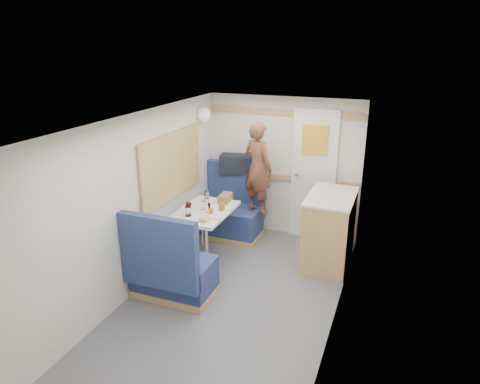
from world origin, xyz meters
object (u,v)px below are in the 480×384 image
at_px(bench_near, 171,273).
at_px(salt_grinder, 207,210).
at_px(tumbler_right, 204,206).
at_px(bread_loaf, 225,198).
at_px(duffel_bag, 239,163).
at_px(person, 258,168).
at_px(cheese_block, 204,219).
at_px(wine_glass, 189,205).
at_px(galley_counter, 329,229).
at_px(orange_fruit, 211,210).
at_px(pepper_grinder, 209,206).
at_px(tray, 217,214).
at_px(dinette_table, 205,221).
at_px(beer_glass, 222,207).
at_px(dome_light, 203,115).
at_px(tumbler_mid, 206,195).
at_px(bench_far, 231,216).
at_px(tumbler_left, 188,211).

bearing_deg(bench_near, salt_grinder, 84.87).
bearing_deg(tumbler_right, bench_near, -89.18).
bearing_deg(bread_loaf, duffel_bag, 97.66).
bearing_deg(person, tumbler_right, 84.93).
height_order(cheese_block, wine_glass, wine_glass).
xyz_separation_m(galley_counter, duffel_bag, (-1.44, 0.57, 0.56)).
bearing_deg(orange_fruit, salt_grinder, 158.50).
bearing_deg(pepper_grinder, bread_loaf, 75.57).
distance_m(galley_counter, tray, 1.43).
bearing_deg(tumbler_right, person, 62.41).
bearing_deg(tray, person, 77.88).
xyz_separation_m(dinette_table, beer_glass, (0.22, 0.03, 0.21)).
relative_size(duffel_bag, bread_loaf, 2.24).
distance_m(bench_near, dome_light, 2.28).
bearing_deg(person, orange_fruit, 95.84).
height_order(tray, orange_fruit, orange_fruit).
bearing_deg(galley_counter, tumbler_mid, -173.82).
bearing_deg(bench_near, dome_light, 102.82).
bearing_deg(bench_far, salt_grinder, -85.62).
xyz_separation_m(galley_counter, tray, (-1.25, -0.64, 0.26)).
bearing_deg(pepper_grinder, galley_counter, 19.56).
relative_size(dome_light, duffel_bag, 0.38).
bearing_deg(wine_glass, salt_grinder, 33.83).
bearing_deg(duffel_bag, beer_glass, -91.82).
bearing_deg(bread_loaf, salt_grinder, -97.41).
bearing_deg(salt_grinder, wine_glass, -146.17).
distance_m(bench_far, beer_glass, 0.98).
xyz_separation_m(dome_light, pepper_grinder, (0.43, -0.81, -0.99)).
height_order(dome_light, galley_counter, dome_light).
bearing_deg(tumbler_left, bench_far, 84.95).
distance_m(bench_near, pepper_grinder, 1.02).
distance_m(galley_counter, person, 1.25).
bearing_deg(dome_light, salt_grinder, -63.34).
relative_size(dome_light, tumbler_left, 1.64).
bearing_deg(wine_glass, tray, 16.97).
relative_size(person, wine_glass, 7.48).
distance_m(galley_counter, tumbler_left, 1.78).
bearing_deg(salt_grinder, tumbler_right, 135.76).
bearing_deg(tumbler_left, dome_light, 105.01).
height_order(person, beer_glass, person).
xyz_separation_m(dome_light, wine_glass, (0.28, -1.04, -0.91)).
relative_size(bench_far, pepper_grinder, 11.79).
relative_size(tumbler_right, salt_grinder, 1.27).
relative_size(bench_near, person, 0.84).
relative_size(cheese_block, tumbler_right, 0.98).
xyz_separation_m(dome_light, salt_grinder, (0.46, -0.92, -0.99)).
relative_size(bench_far, wine_glass, 6.25).
relative_size(cheese_block, bread_loaf, 0.44).
bearing_deg(bread_loaf, tray, -79.32).
relative_size(galley_counter, orange_fruit, 14.05).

